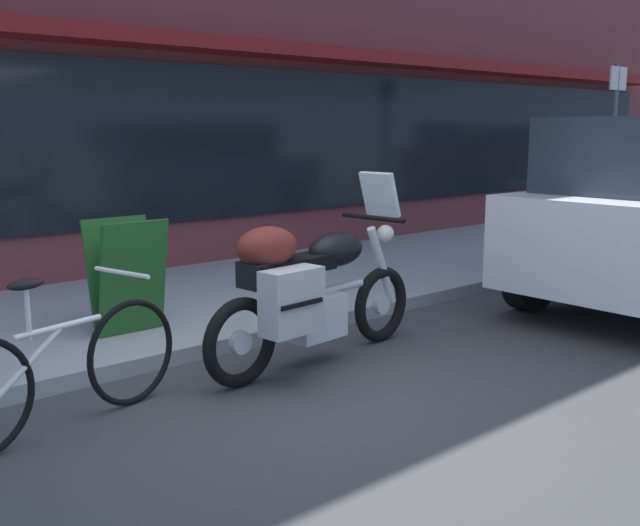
# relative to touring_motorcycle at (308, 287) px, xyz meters

# --- Properties ---
(ground_plane) EXTENTS (80.00, 80.00, 0.00)m
(ground_plane) POSITION_rel_touring_motorcycle_xyz_m (-0.39, -0.41, -0.60)
(ground_plane) COLOR #3B3B3B
(storefront_building) EXTENTS (18.94, 0.90, 6.43)m
(storefront_building) POSITION_rel_touring_motorcycle_xyz_m (5.08, 3.72, 2.55)
(storefront_building) COLOR brown
(storefront_building) RESTS_ON ground_plane
(sidewalk_curb) EXTENTS (30.00, 2.91, 0.12)m
(sidewalk_curb) POSITION_rel_touring_motorcycle_xyz_m (8.61, 2.11, -0.54)
(sidewalk_curb) COLOR #989898
(sidewalk_curb) RESTS_ON ground_plane
(touring_motorcycle) EXTENTS (2.12, 0.78, 1.39)m
(touring_motorcycle) POSITION_rel_touring_motorcycle_xyz_m (0.00, 0.00, 0.00)
(touring_motorcycle) COLOR black
(touring_motorcycle) RESTS_ON ground_plane
(parked_bicycle) EXTENTS (1.67, 0.56, 0.93)m
(parked_bicycle) POSITION_rel_touring_motorcycle_xyz_m (-1.82, 0.05, -0.23)
(parked_bicycle) COLOR black
(parked_bicycle) RESTS_ON ground_plane
(sandwich_board_sign) EXTENTS (0.55, 0.41, 0.90)m
(sandwich_board_sign) POSITION_rel_touring_motorcycle_xyz_m (-0.74, 1.34, -0.02)
(sandwich_board_sign) COLOR #1E511E
(sandwich_board_sign) RESTS_ON sidewalk_curb
(parking_sign_pole) EXTENTS (0.44, 0.07, 2.49)m
(parking_sign_pole) POSITION_rel_touring_motorcycle_xyz_m (6.80, 1.28, 0.99)
(parking_sign_pole) COLOR #59595B
(parking_sign_pole) RESTS_ON sidewalk_curb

